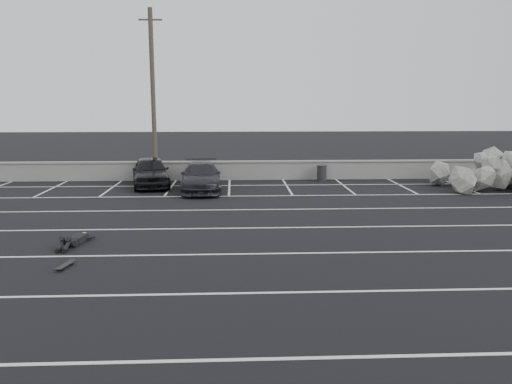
{
  "coord_description": "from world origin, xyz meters",
  "views": [
    {
      "loc": [
        1.27,
        -13.87,
        4.35
      ],
      "look_at": [
        2.07,
        4.53,
        1.0
      ],
      "focal_mm": 35.0,
      "sensor_mm": 36.0,
      "label": 1
    }
  ],
  "objects_px": {
    "car_right": "(201,177)",
    "riprap_pile": "(512,179)",
    "skateboard": "(65,265)",
    "trash_bin": "(322,173)",
    "person": "(78,236)",
    "utility_pole": "(153,96)",
    "car_left": "(151,172)"
  },
  "relations": [
    {
      "from": "car_right",
      "to": "riprap_pile",
      "type": "distance_m",
      "value": 15.47
    },
    {
      "from": "riprap_pile",
      "to": "skateboard",
      "type": "relative_size",
      "value": 8.84
    },
    {
      "from": "trash_bin",
      "to": "person",
      "type": "height_order",
      "value": "trash_bin"
    },
    {
      "from": "car_right",
      "to": "riprap_pile",
      "type": "xyz_separation_m",
      "value": [
        15.46,
        -0.53,
        -0.16
      ]
    },
    {
      "from": "riprap_pile",
      "to": "person",
      "type": "relative_size",
      "value": 2.74
    },
    {
      "from": "car_right",
      "to": "utility_pole",
      "type": "height_order",
      "value": "utility_pole"
    },
    {
      "from": "car_left",
      "to": "riprap_pile",
      "type": "height_order",
      "value": "car_left"
    },
    {
      "from": "trash_bin",
      "to": "skateboard",
      "type": "relative_size",
      "value": 1.25
    },
    {
      "from": "car_left",
      "to": "person",
      "type": "xyz_separation_m",
      "value": [
        -0.56,
        -10.59,
        -0.54
      ]
    },
    {
      "from": "car_left",
      "to": "skateboard",
      "type": "bearing_deg",
      "value": -102.23
    },
    {
      "from": "car_right",
      "to": "trash_bin",
      "type": "distance_m",
      "value": 7.03
    },
    {
      "from": "person",
      "to": "skateboard",
      "type": "height_order",
      "value": "person"
    },
    {
      "from": "utility_pole",
      "to": "riprap_pile",
      "type": "distance_m",
      "value": 18.81
    },
    {
      "from": "car_left",
      "to": "skateboard",
      "type": "relative_size",
      "value": 6.32
    },
    {
      "from": "trash_bin",
      "to": "person",
      "type": "xyz_separation_m",
      "value": [
        -9.74,
        -11.86,
        -0.23
      ]
    },
    {
      "from": "trash_bin",
      "to": "skateboard",
      "type": "distance_m",
      "value": 17.06
    },
    {
      "from": "car_right",
      "to": "skateboard",
      "type": "height_order",
      "value": "car_right"
    },
    {
      "from": "trash_bin",
      "to": "car_right",
      "type": "bearing_deg",
      "value": -157.4
    },
    {
      "from": "car_left",
      "to": "car_right",
      "type": "bearing_deg",
      "value": -39.36
    },
    {
      "from": "car_left",
      "to": "trash_bin",
      "type": "xyz_separation_m",
      "value": [
        9.19,
        1.27,
        -0.31
      ]
    },
    {
      "from": "car_left",
      "to": "utility_pole",
      "type": "bearing_deg",
      "value": 74.53
    },
    {
      "from": "car_right",
      "to": "trash_bin",
      "type": "height_order",
      "value": "car_right"
    },
    {
      "from": "person",
      "to": "skateboard",
      "type": "distance_m",
      "value": 2.45
    },
    {
      "from": "person",
      "to": "skateboard",
      "type": "bearing_deg",
      "value": -72.04
    },
    {
      "from": "utility_pole",
      "to": "skateboard",
      "type": "bearing_deg",
      "value": -90.98
    },
    {
      "from": "trash_bin",
      "to": "car_left",
      "type": "bearing_deg",
      "value": -172.12
    },
    {
      "from": "utility_pole",
      "to": "skateboard",
      "type": "distance_m",
      "value": 14.91
    },
    {
      "from": "trash_bin",
      "to": "skateboard",
      "type": "bearing_deg",
      "value": -123.23
    },
    {
      "from": "car_right",
      "to": "person",
      "type": "relative_size",
      "value": 2.08
    },
    {
      "from": "utility_pole",
      "to": "person",
      "type": "xyz_separation_m",
      "value": [
        -0.64,
        -11.79,
        -4.39
      ]
    },
    {
      "from": "utility_pole",
      "to": "person",
      "type": "bearing_deg",
      "value": -93.1
    },
    {
      "from": "person",
      "to": "car_right",
      "type": "bearing_deg",
      "value": 79.07
    }
  ]
}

